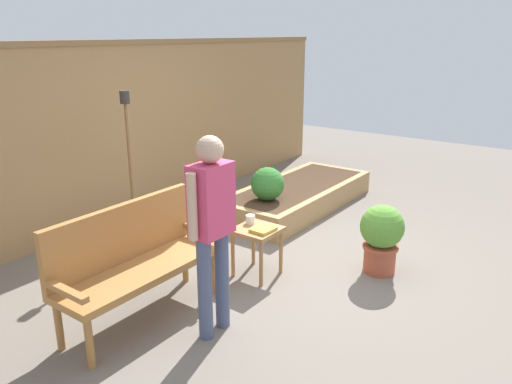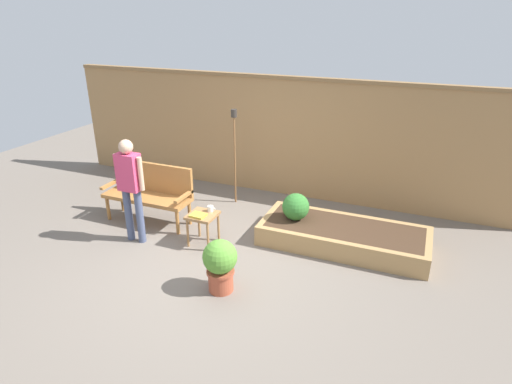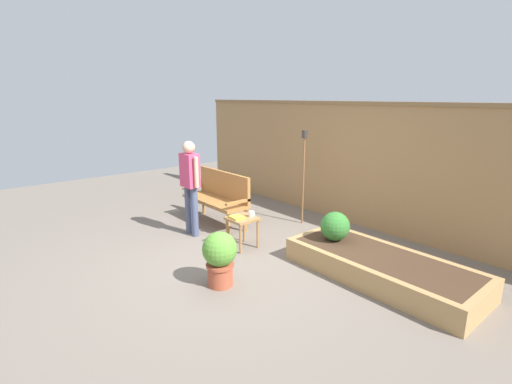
{
  "view_description": "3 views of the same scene",
  "coord_description": "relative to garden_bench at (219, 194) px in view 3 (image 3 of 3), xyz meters",
  "views": [
    {
      "loc": [
        -3.87,
        -2.23,
        2.24
      ],
      "look_at": [
        0.13,
        0.68,
        0.66
      ],
      "focal_mm": 35.14,
      "sensor_mm": 36.0,
      "label": 1
    },
    {
      "loc": [
        2.5,
        -4.49,
        3.19
      ],
      "look_at": [
        0.47,
        0.45,
        0.91
      ],
      "focal_mm": 30.06,
      "sensor_mm": 36.0,
      "label": 2
    },
    {
      "loc": [
        3.86,
        -2.92,
        2.24
      ],
      "look_at": [
        -0.18,
        0.5,
        0.88
      ],
      "focal_mm": 26.07,
      "sensor_mm": 36.0,
      "label": 3
    }
  ],
  "objects": [
    {
      "name": "ground_plane",
      "position": [
        1.48,
        -0.72,
        -0.54
      ],
      "size": [
        14.0,
        14.0,
        0.0
      ],
      "primitive_type": "plane",
      "color": "#70665B"
    },
    {
      "name": "fence_back",
      "position": [
        1.48,
        1.88,
        0.55
      ],
      "size": [
        8.4,
        0.14,
        2.16
      ],
      "color": "#A37A4C",
      "rests_on": "ground_plane"
    },
    {
      "name": "garden_bench",
      "position": [
        0.0,
        0.0,
        0.0
      ],
      "size": [
        1.44,
        0.48,
        0.94
      ],
      "color": "#A87038",
      "rests_on": "ground_plane"
    },
    {
      "name": "side_table",
      "position": [
        1.17,
        -0.38,
        -0.15
      ],
      "size": [
        0.4,
        0.4,
        0.48
      ],
      "color": "#9E7042",
      "rests_on": "ground_plane"
    },
    {
      "name": "cup_on_table",
      "position": [
        1.23,
        -0.25,
        -0.02
      ],
      "size": [
        0.12,
        0.09,
        0.08
      ],
      "color": "white",
      "rests_on": "side_table"
    },
    {
      "name": "book_on_table",
      "position": [
        1.14,
        -0.47,
        -0.05
      ],
      "size": [
        0.22,
        0.19,
        0.03
      ],
      "primitive_type": "cube",
      "rotation": [
        0.0,
        0.0,
        -0.05
      ],
      "color": "gold",
      "rests_on": "side_table"
    },
    {
      "name": "potted_boxwood",
      "position": [
        1.92,
        -1.31,
        -0.16
      ],
      "size": [
        0.42,
        0.42,
        0.68
      ],
      "color": "#A84C33",
      "rests_on": "ground_plane"
    },
    {
      "name": "raised_planter_bed",
      "position": [
        3.08,
        0.34,
        -0.39
      ],
      "size": [
        2.4,
        1.0,
        0.3
      ],
      "color": "#AD8451",
      "rests_on": "ground_plane"
    },
    {
      "name": "shrub_near_bench",
      "position": [
        2.35,
        0.32,
        -0.04
      ],
      "size": [
        0.4,
        0.4,
        0.4
      ],
      "color": "brown",
      "rests_on": "raised_planter_bed"
    },
    {
      "name": "tiki_torch",
      "position": [
        0.98,
        1.14,
        0.61
      ],
      "size": [
        0.1,
        0.1,
        1.68
      ],
      "color": "brown",
      "rests_on": "ground_plane"
    },
    {
      "name": "person_by_bench",
      "position": [
        0.19,
        -0.68,
        0.39
      ],
      "size": [
        0.47,
        0.2,
        1.56
      ],
      "color": "#475170",
      "rests_on": "ground_plane"
    }
  ]
}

